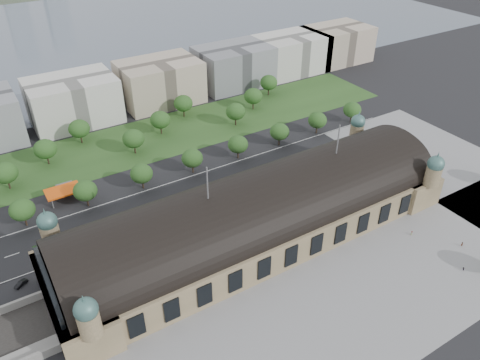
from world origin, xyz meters
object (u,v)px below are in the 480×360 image
bus_mid (209,202)px  pedestrian_4 (463,269)px  traffic_car_6 (337,142)px  pedestrian_1 (462,244)px  parked_car_5 (158,230)px  bus_east (287,174)px  petrol_station (65,189)px  parked_car_6 (172,221)px  traffic_car_2 (78,233)px  traffic_car_5 (272,164)px  parked_car_2 (60,266)px  parked_car_3 (118,240)px  parked_car_0 (21,284)px  parked_car_4 (82,253)px  parked_car_1 (82,261)px  bus_west (202,201)px  traffic_car_4 (254,178)px  pedestrian_0 (412,233)px

bus_mid → pedestrian_4: 96.63m
traffic_car_6 → pedestrian_1: 83.38m
parked_car_5 → bus_east: size_ratio=0.48×
petrol_station → parked_car_6: 50.43m
traffic_car_2 → traffic_car_5: (90.78, 2.32, -0.13)m
bus_mid → pedestrian_4: bus_mid is taller
pedestrian_1 → petrol_station: bearing=66.1°
traffic_car_6 → parked_car_2: bearing=-86.7°
petrol_station → parked_car_3: bearing=-77.7°
parked_car_0 → pedestrian_1: (140.53, -64.53, 0.22)m
traffic_car_5 → parked_car_5: (-64.79, -16.51, 0.05)m
parked_car_4 → parked_car_6: size_ratio=0.92×
parked_car_0 → parked_car_2: bearing=67.5°
traffic_car_2 → pedestrian_1: (116.99, -80.53, 0.17)m
traffic_car_2 → parked_car_4: traffic_car_2 is taller
parked_car_3 → traffic_car_5: bearing=63.9°
petrol_station → parked_car_1: petrol_station is taller
traffic_car_6 → parked_car_5: bearing=-84.5°
traffic_car_6 → parked_car_4: parked_car_4 is taller
parked_car_1 → parked_car_3: size_ratio=1.19×
pedestrian_1 → traffic_car_5: bearing=37.2°
parked_car_3 → parked_car_5: size_ratio=0.93×
parked_car_1 → pedestrian_1: size_ratio=2.95×
traffic_car_5 → parked_car_6: (-57.97, -14.32, 0.06)m
bus_west → pedestrian_4: size_ratio=7.74×
parked_car_2 → parked_car_6: 43.27m
petrol_station → parked_car_0: 51.45m
parked_car_1 → parked_car_3: bearing=70.5°
bus_east → traffic_car_5: bearing=-1.2°
bus_west → bus_east: (41.97, -1.91, -0.13)m
traffic_car_2 → traffic_car_5: size_ratio=1.42×
traffic_car_2 → parked_car_2: (-10.39, -14.38, -0.02)m
petrol_station → traffic_car_4: size_ratio=2.96×
traffic_car_4 → parked_car_0: 100.97m
bus_west → traffic_car_4: bearing=-84.8°
traffic_car_2 → pedestrian_0: pedestrian_0 is taller
traffic_car_6 → parked_car_0: (-153.77, -17.79, 0.03)m
bus_west → bus_mid: bearing=-139.5°
parked_car_2 → pedestrian_1: size_ratio=2.77×
parked_car_5 → bus_mid: 25.06m
traffic_car_5 → pedestrian_4: 92.52m
parked_car_4 → bus_east: (92.71, 2.40, 0.76)m
bus_mid → parked_car_2: bearing=90.4°
petrol_station → pedestrian_4: (103.97, -117.13, -2.18)m
pedestrian_0 → parked_car_6: bearing=131.2°
parked_car_0 → parked_car_3: (34.90, 3.97, 0.06)m
pedestrian_4 → pedestrian_0: bearing=-146.9°
bus_east → pedestrian_1: bus_east is taller
traffic_car_2 → traffic_car_6: traffic_car_2 is taller
petrol_station → parked_car_4: bearing=-96.8°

